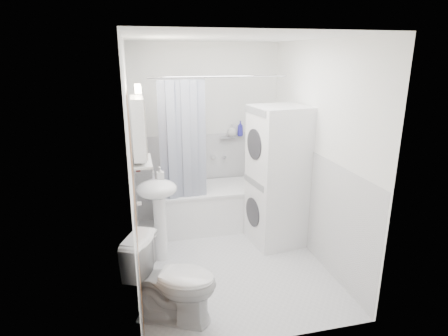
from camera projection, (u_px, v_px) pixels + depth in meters
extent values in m
plane|color=silver|center=(229.00, 259.00, 4.27)|extent=(2.60, 2.60, 0.00)
plane|color=white|center=(206.00, 134.00, 5.13)|extent=(2.00, 0.00, 2.00)
plane|color=white|center=(273.00, 205.00, 2.71)|extent=(2.00, 0.00, 2.00)
plane|color=white|center=(131.00, 165.00, 3.70)|extent=(0.00, 2.60, 2.60)
plane|color=white|center=(317.00, 153.00, 4.14)|extent=(0.00, 2.60, 2.60)
plane|color=white|center=(230.00, 37.00, 3.57)|extent=(2.60, 2.60, 0.00)
plane|color=white|center=(207.00, 176.00, 5.29)|extent=(1.98, 0.00, 1.98)
plane|color=white|center=(137.00, 220.00, 3.88)|extent=(0.00, 2.58, 2.58)
plane|color=white|center=(312.00, 203.00, 4.32)|extent=(0.00, 2.58, 2.58)
plane|color=brown|center=(136.00, 219.00, 2.94)|extent=(0.00, 2.00, 2.00)
cylinder|color=silver|center=(139.00, 203.00, 3.26)|extent=(0.04, 0.04, 0.04)
cube|color=white|center=(215.00, 207.00, 5.06)|extent=(1.44, 0.67, 0.53)
cube|color=white|center=(215.00, 188.00, 4.98)|extent=(1.46, 0.69, 0.03)
cube|color=silver|center=(215.00, 196.00, 5.01)|extent=(1.26, 0.49, 0.20)
cylinder|color=silver|center=(224.00, 156.00, 5.23)|extent=(0.04, 0.12, 0.04)
cylinder|color=silver|center=(220.00, 77.00, 4.29)|extent=(1.64, 0.02, 0.02)
cube|color=#121F42|center=(164.00, 143.00, 4.36)|extent=(0.10, 0.02, 1.45)
cube|color=#121F42|center=(172.00, 143.00, 4.38)|extent=(0.10, 0.02, 1.45)
cube|color=#121F42|center=(179.00, 143.00, 4.40)|extent=(0.10, 0.02, 1.45)
cube|color=#121F42|center=(187.00, 142.00, 4.42)|extent=(0.10, 0.02, 1.45)
cube|color=#121F42|center=(194.00, 142.00, 4.44)|extent=(0.10, 0.02, 1.45)
cube|color=#121F42|center=(202.00, 141.00, 4.46)|extent=(0.10, 0.02, 1.45)
ellipsoid|color=white|center=(157.00, 189.00, 4.04)|extent=(0.44, 0.37, 0.20)
cylinder|color=white|center=(161.00, 229.00, 4.18)|extent=(0.14, 0.14, 0.75)
cylinder|color=silver|center=(153.00, 175.00, 4.13)|extent=(0.03, 0.03, 0.14)
cylinder|color=silver|center=(153.00, 171.00, 4.08)|extent=(0.02, 0.10, 0.02)
cube|color=white|center=(138.00, 127.00, 3.71)|extent=(0.12, 0.50, 0.60)
cube|color=white|center=(145.00, 127.00, 3.73)|extent=(0.01, 0.47, 0.57)
cube|color=#FFEABF|center=(138.00, 88.00, 3.60)|extent=(0.06, 0.45, 0.06)
cube|color=silver|center=(143.00, 161.00, 3.82)|extent=(0.18, 0.54, 0.02)
cube|color=silver|center=(228.00, 137.00, 5.16)|extent=(0.22, 0.06, 0.02)
cube|color=#581913|center=(136.00, 138.00, 4.16)|extent=(0.05, 0.30, 0.71)
cube|color=#581913|center=(137.00, 108.00, 4.08)|extent=(0.03, 0.27, 0.08)
cylinder|color=silver|center=(133.00, 105.00, 4.06)|extent=(0.02, 0.04, 0.02)
cube|color=white|center=(276.00, 209.00, 4.59)|extent=(0.67, 0.67, 0.84)
cylinder|color=#2D2D33|center=(253.00, 212.00, 4.53)|extent=(0.07, 0.36, 0.36)
cube|color=gray|center=(254.00, 183.00, 4.42)|extent=(0.08, 0.53, 0.08)
cube|color=white|center=(279.00, 142.00, 4.35)|extent=(0.67, 0.67, 0.84)
cylinder|color=#2D2D33|center=(254.00, 144.00, 4.28)|extent=(0.07, 0.36, 0.36)
cube|color=gray|center=(255.00, 111.00, 4.17)|extent=(0.08, 0.53, 0.08)
imported|color=white|center=(173.00, 280.00, 3.22)|extent=(0.89, 0.71, 0.76)
imported|color=gray|center=(160.00, 179.00, 4.07)|extent=(0.08, 0.17, 0.08)
imported|color=gray|center=(143.00, 161.00, 3.66)|extent=(0.07, 0.18, 0.07)
imported|color=gray|center=(142.00, 152.00, 3.91)|extent=(0.10, 0.09, 0.10)
imported|color=gray|center=(232.00, 132.00, 5.15)|extent=(0.13, 0.17, 0.13)
imported|color=#29269A|center=(240.00, 133.00, 5.18)|extent=(0.08, 0.21, 0.08)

